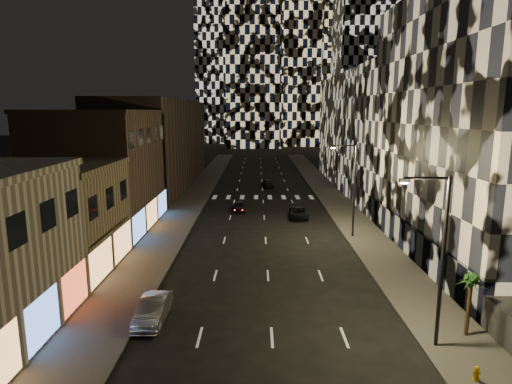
{
  "coord_description": "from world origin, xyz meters",
  "views": [
    {
      "loc": [
        -0.81,
        -10.66,
        12.27
      ],
      "look_at": [
        -0.91,
        22.4,
        6.0
      ],
      "focal_mm": 30.0,
      "sensor_mm": 36.0,
      "label": 1
    }
  ],
  "objects_px": {
    "car_silver_parked": "(153,310)",
    "car_dark_oncoming": "(268,183)",
    "streetlight_far": "(352,184)",
    "palm_tree": "(471,285)",
    "car_dark_midlane": "(239,206)",
    "streetlight_near": "(439,250)",
    "car_dark_rightlane": "(299,213)",
    "fire_hydrant": "(476,373)"
  },
  "relations": [
    {
      "from": "car_dark_oncoming",
      "to": "fire_hydrant",
      "type": "xyz_separation_m",
      "value": [
        8.33,
        -51.73,
        -0.14
      ]
    },
    {
      "from": "car_dark_midlane",
      "to": "palm_tree",
      "type": "distance_m",
      "value": 33.24
    },
    {
      "from": "car_dark_rightlane",
      "to": "fire_hydrant",
      "type": "xyz_separation_m",
      "value": [
        5.23,
        -30.58,
        -0.15
      ]
    },
    {
      "from": "streetlight_near",
      "to": "car_silver_parked",
      "type": "height_order",
      "value": "streetlight_near"
    },
    {
      "from": "streetlight_far",
      "to": "car_dark_midlane",
      "type": "bearing_deg",
      "value": 135.55
    },
    {
      "from": "car_dark_midlane",
      "to": "car_dark_rightlane",
      "type": "relative_size",
      "value": 0.82
    },
    {
      "from": "car_dark_oncoming",
      "to": "streetlight_near",
      "type": "bearing_deg",
      "value": 93.61
    },
    {
      "from": "streetlight_near",
      "to": "car_dark_rightlane",
      "type": "distance_m",
      "value": 28.34
    },
    {
      "from": "car_silver_parked",
      "to": "palm_tree",
      "type": "relative_size",
      "value": 1.23
    },
    {
      "from": "streetlight_near",
      "to": "car_dark_rightlane",
      "type": "relative_size",
      "value": 2.02
    },
    {
      "from": "streetlight_near",
      "to": "car_dark_midlane",
      "type": "relative_size",
      "value": 2.47
    },
    {
      "from": "car_dark_midlane",
      "to": "car_dark_oncoming",
      "type": "relative_size",
      "value": 0.86
    },
    {
      "from": "car_dark_rightlane",
      "to": "streetlight_far",
      "type": "bearing_deg",
      "value": -57.73
    },
    {
      "from": "car_dark_oncoming",
      "to": "palm_tree",
      "type": "xyz_separation_m",
      "value": [
        9.8,
        -47.7,
        2.44
      ]
    },
    {
      "from": "streetlight_near",
      "to": "car_dark_oncoming",
      "type": "bearing_deg",
      "value": 98.69
    },
    {
      "from": "palm_tree",
      "to": "car_silver_parked",
      "type": "bearing_deg",
      "value": 174.32
    },
    {
      "from": "streetlight_near",
      "to": "streetlight_far",
      "type": "relative_size",
      "value": 1.0
    },
    {
      "from": "car_silver_parked",
      "to": "fire_hydrant",
      "type": "relative_size",
      "value": 6.39
    },
    {
      "from": "car_silver_parked",
      "to": "car_dark_oncoming",
      "type": "bearing_deg",
      "value": 80.81
    },
    {
      "from": "car_dark_oncoming",
      "to": "fire_hydrant",
      "type": "bearing_deg",
      "value": 94.06
    },
    {
      "from": "streetlight_far",
      "to": "palm_tree",
      "type": "height_order",
      "value": "streetlight_far"
    },
    {
      "from": "streetlight_far",
      "to": "fire_hydrant",
      "type": "height_order",
      "value": "streetlight_far"
    },
    {
      "from": "streetlight_far",
      "to": "car_dark_rightlane",
      "type": "bearing_deg",
      "value": 119.82
    },
    {
      "from": "car_silver_parked",
      "to": "palm_tree",
      "type": "distance_m",
      "value": 17.91
    },
    {
      "from": "car_silver_parked",
      "to": "car_dark_midlane",
      "type": "xyz_separation_m",
      "value": [
        3.9,
        28.4,
        -0.09
      ]
    },
    {
      "from": "car_dark_oncoming",
      "to": "car_dark_rightlane",
      "type": "height_order",
      "value": "car_dark_rightlane"
    },
    {
      "from": "car_dark_midlane",
      "to": "fire_hydrant",
      "type": "bearing_deg",
      "value": -73.09
    },
    {
      "from": "streetlight_far",
      "to": "palm_tree",
      "type": "bearing_deg",
      "value": -82.94
    },
    {
      "from": "streetlight_far",
      "to": "car_silver_parked",
      "type": "xyz_separation_m",
      "value": [
        -15.32,
        -17.2,
        -4.64
      ]
    },
    {
      "from": "streetlight_far",
      "to": "car_silver_parked",
      "type": "height_order",
      "value": "streetlight_far"
    },
    {
      "from": "streetlight_far",
      "to": "car_dark_midlane",
      "type": "relative_size",
      "value": 2.47
    },
    {
      "from": "streetlight_near",
      "to": "streetlight_far",
      "type": "xyz_separation_m",
      "value": [
        0.0,
        20.0,
        0.0
      ]
    },
    {
      "from": "car_dark_oncoming",
      "to": "palm_tree",
      "type": "relative_size",
      "value": 1.2
    },
    {
      "from": "car_silver_parked",
      "to": "palm_tree",
      "type": "height_order",
      "value": "palm_tree"
    },
    {
      "from": "car_silver_parked",
      "to": "car_dark_rightlane",
      "type": "relative_size",
      "value": 0.97
    },
    {
      "from": "streetlight_near",
      "to": "streetlight_far",
      "type": "bearing_deg",
      "value": 90.0
    },
    {
      "from": "palm_tree",
      "to": "car_dark_oncoming",
      "type": "bearing_deg",
      "value": 101.61
    },
    {
      "from": "car_silver_parked",
      "to": "car_dark_oncoming",
      "type": "xyz_separation_m",
      "value": [
        7.87,
        45.94,
        -0.1
      ]
    },
    {
      "from": "streetlight_near",
      "to": "car_dark_oncoming",
      "type": "xyz_separation_m",
      "value": [
        -7.45,
        48.74,
        -4.74
      ]
    },
    {
      "from": "streetlight_far",
      "to": "streetlight_near",
      "type": "bearing_deg",
      "value": -90.0
    },
    {
      "from": "car_dark_midlane",
      "to": "fire_hydrant",
      "type": "xyz_separation_m",
      "value": [
        12.29,
        -34.19,
        -0.15
      ]
    },
    {
      "from": "streetlight_near",
      "to": "palm_tree",
      "type": "relative_size",
      "value": 2.56
    }
  ]
}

